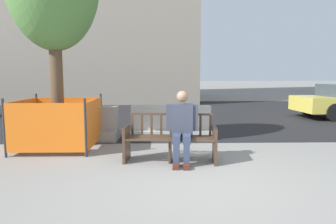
{
  "coord_description": "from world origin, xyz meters",
  "views": [
    {
      "loc": [
        -0.59,
        -4.24,
        1.58
      ],
      "look_at": [
        -0.4,
        2.68,
        0.75
      ],
      "focal_mm": 32.0,
      "sensor_mm": 36.0,
      "label": 1
    }
  ],
  "objects": [
    {
      "name": "ground_plane",
      "position": [
        0.0,
        0.0,
        0.0
      ],
      "size": [
        200.0,
        200.0,
        0.0
      ],
      "primitive_type": "plane",
      "color": "gray"
    },
    {
      "name": "jersey_barrier_left",
      "position": [
        -2.63,
        3.14,
        0.34
      ],
      "size": [
        2.02,
        0.73,
        0.84
      ],
      "color": "gray",
      "rests_on": "ground"
    },
    {
      "name": "seated_person",
      "position": [
        -0.19,
        1.13,
        0.69
      ],
      "size": [
        0.59,
        0.75,
        1.31
      ],
      "color": "#383D4C",
      "rests_on": "ground"
    },
    {
      "name": "street_asphalt",
      "position": [
        0.0,
        8.7,
        0.0
      ],
      "size": [
        120.0,
        12.0,
        0.01
      ],
      "primitive_type": "cube",
      "color": "black",
      "rests_on": "ground"
    },
    {
      "name": "street_bench",
      "position": [
        -0.4,
        1.21,
        0.4
      ],
      "size": [
        1.73,
        0.68,
        0.88
      ],
      "color": "#473323",
      "rests_on": "ground"
    },
    {
      "name": "jersey_barrier_centre",
      "position": [
        -0.31,
        3.28,
        0.34
      ],
      "size": [
        2.01,
        0.7,
        0.84
      ],
      "color": "#ADA89E",
      "rests_on": "ground"
    },
    {
      "name": "construction_fence",
      "position": [
        -2.83,
        2.34,
        0.58
      ],
      "size": [
        1.62,
        1.62,
        1.16
      ],
      "color": "#2D2D33",
      "rests_on": "ground"
    }
  ]
}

